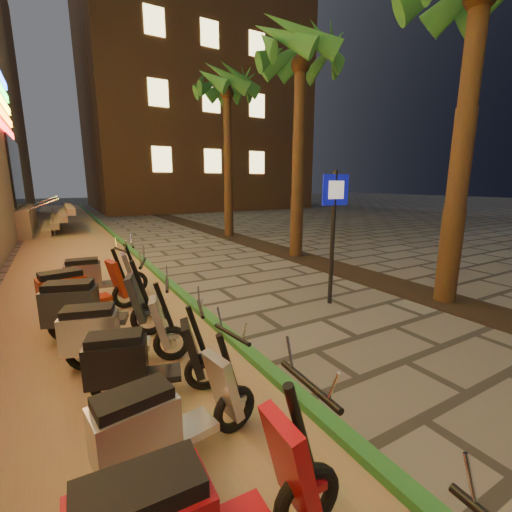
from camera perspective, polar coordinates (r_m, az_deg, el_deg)
ground at (r=4.17m, az=25.98°, el=-23.20°), size 120.00×120.00×0.00m
parking_strip at (r=12.01m, az=-27.64°, el=-0.46°), size 3.40×60.00×0.01m
green_curb at (r=12.18m, az=-19.68°, el=0.59°), size 0.18×60.00×0.10m
planting_strip at (r=9.72m, az=13.67°, el=-2.06°), size 1.20×40.00×0.02m
apartment_block at (r=37.25m, az=-11.43°, el=27.73°), size 18.00×16.06×25.00m
palm_c at (r=11.48m, az=7.43°, el=29.22°), size 2.97×3.02×6.91m
palm_d at (r=15.69m, az=-4.88°, el=25.38°), size 2.97×3.02×7.16m
pedestrian_sign at (r=6.62m, az=12.83°, el=5.98°), size 0.56×0.11×2.56m
scooter_5 at (r=3.15m, az=-15.19°, el=-24.92°), size 1.49×0.62×1.04m
scooter_6 at (r=4.05m, az=-18.92°, el=-16.31°), size 1.46×0.74×1.03m
scooter_7 at (r=4.79m, az=-23.05°, el=-11.71°), size 1.55×0.78×1.10m
scooter_8 at (r=5.70m, az=-25.95°, el=-7.67°), size 1.69×0.91×1.21m
scooter_9 at (r=6.65m, az=-27.41°, el=-5.17°), size 1.67×0.76×1.18m
scooter_10 at (r=7.69m, az=-25.02°, el=-2.98°), size 1.57×0.58×1.11m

